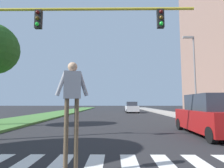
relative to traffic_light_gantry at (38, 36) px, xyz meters
name	(u,v)px	position (x,y,z in m)	size (l,w,h in m)	color
ground_plane	(114,114)	(3.17, 18.93, -4.39)	(140.00, 140.00, 0.00)	#262628
crosswalk	(112,167)	(3.17, -2.89, -4.38)	(6.75, 2.20, 0.01)	silver
median_strip	(54,114)	(-4.62, 16.93, -4.31)	(4.14, 64.00, 0.15)	#477A38
sidewalk_right	(174,114)	(11.01, 16.93, -4.31)	(3.00, 64.00, 0.15)	#9E9991
traffic_light_gantry	(38,36)	(0.00, 0.00, 0.00)	(9.55, 0.30, 6.00)	gold
street_lamp_right	(194,69)	(10.42, 9.02, 0.21)	(1.02, 0.24, 7.50)	slate
pedestrian_performer	(72,98)	(2.27, -3.35, -2.72)	(0.74, 0.33, 2.49)	brown
suv_crossing	(210,116)	(7.87, 1.52, -3.45)	(2.06, 4.64, 1.97)	maroon
sedan_midblock	(132,108)	(6.00, 21.89, -3.59)	(1.94, 4.17, 1.71)	silver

